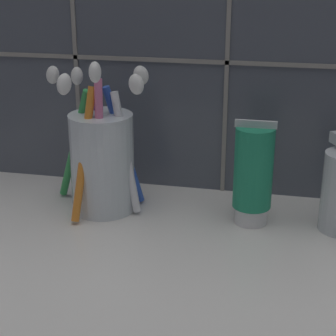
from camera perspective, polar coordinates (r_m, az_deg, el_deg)
The scene contains 4 objects.
sink_counter at distance 56.33cm, azimuth 1.26°, elevation -10.20°, with size 75.12×37.66×2.00cm, color silver.
tile_wall_backsplash at distance 67.41cm, azimuth 4.65°, elevation 15.65°, with size 85.12×1.72×48.08cm.
toothbrush_cup at distance 64.55cm, azimuth -6.75°, elevation 1.00°, with size 13.42×11.29×17.96cm.
toothpaste_tube at distance 61.57cm, azimuth 8.64°, elevation -0.61°, with size 4.45×4.24×11.82cm.
Camera 1 is at (9.03, -47.46, 29.96)cm, focal length 60.00 mm.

